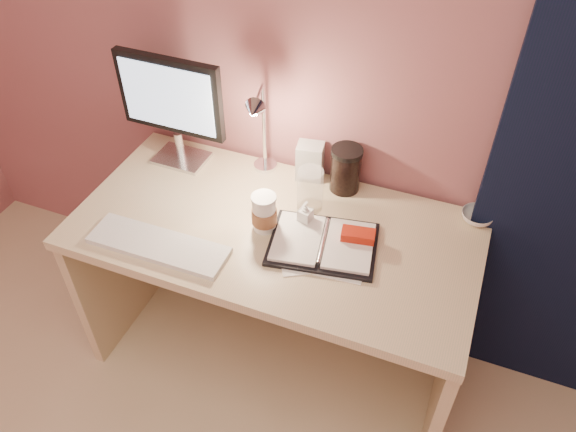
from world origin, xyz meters
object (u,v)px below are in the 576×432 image
at_px(planner, 326,243).
at_px(bowl, 477,217).
at_px(product_box, 310,161).
at_px(desk_lamp, 247,126).
at_px(coffee_cup, 264,213).
at_px(lotion_bottle, 305,214).
at_px(clear_cup, 310,190).
at_px(monitor, 172,102).
at_px(desk, 283,258).
at_px(dark_jar, 346,171).
at_px(keyboard, 158,245).

height_order(planner, bowl, planner).
height_order(product_box, desk_lamp, desk_lamp).
bearing_deg(bowl, coffee_cup, -155.62).
distance_m(bowl, lotion_bottle, 0.60).
relative_size(planner, clear_cup, 2.45).
xyz_separation_m(monitor, planner, (0.69, -0.24, -0.25)).
bearing_deg(bowl, product_box, 178.40).
height_order(desk, lotion_bottle, lotion_bottle).
relative_size(dark_jar, desk_lamp, 0.41).
bearing_deg(monitor, planner, -18.72).
bearing_deg(lotion_bottle, monitor, 163.82).
relative_size(coffee_cup, dark_jar, 0.89).
xyz_separation_m(planner, coffee_cup, (-0.22, 0.00, 0.05)).
xyz_separation_m(clear_cup, desk_lamp, (-0.26, 0.06, 0.16)).
relative_size(clear_cup, desk_lamp, 0.42).
distance_m(planner, coffee_cup, 0.23).
bearing_deg(coffee_cup, desk_lamp, 124.96).
bearing_deg(desk_lamp, lotion_bottle, -41.69).
xyz_separation_m(coffee_cup, clear_cup, (0.11, 0.16, 0.01)).
distance_m(desk, bowl, 0.72).
relative_size(planner, bowl, 3.49).
bearing_deg(monitor, product_box, 10.32).
relative_size(keyboard, dark_jar, 3.04).
bearing_deg(desk_lamp, coffee_cup, -67.62).
distance_m(coffee_cup, bowl, 0.74).
height_order(monitor, clear_cup, monitor).
bearing_deg(monitor, keyboard, -68.58).
distance_m(monitor, lotion_bottle, 0.65).
relative_size(planner, product_box, 2.70).
xyz_separation_m(desk, planner, (0.19, -0.09, 0.24)).
bearing_deg(planner, clear_cup, 115.89).
bearing_deg(keyboard, desk_lamp, 72.43).
bearing_deg(desk, bowl, 18.86).
xyz_separation_m(dark_jar, desk_lamp, (-0.35, -0.08, 0.16)).
bearing_deg(clear_cup, desk, -136.28).
relative_size(coffee_cup, lotion_bottle, 1.44).
height_order(bowl, lotion_bottle, lotion_bottle).
bearing_deg(dark_jar, coffee_cup, -121.86).
bearing_deg(monitor, lotion_bottle, -15.49).
bearing_deg(product_box, keyboard, -131.63).
height_order(keyboard, clear_cup, clear_cup).
xyz_separation_m(monitor, clear_cup, (0.57, -0.08, -0.18)).
relative_size(desk, bowl, 12.42).
bearing_deg(coffee_cup, planner, -1.24).
bearing_deg(clear_cup, coffee_cup, -124.03).
xyz_separation_m(desk, product_box, (0.02, 0.24, 0.30)).
bearing_deg(dark_jar, planner, -83.81).
distance_m(monitor, dark_jar, 0.68).
height_order(planner, clear_cup, clear_cup).
bearing_deg(monitor, clear_cup, -7.16).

